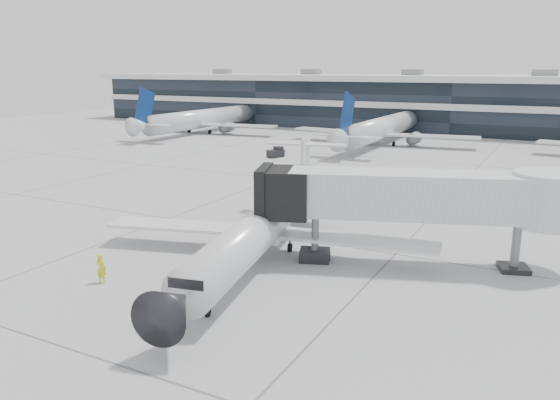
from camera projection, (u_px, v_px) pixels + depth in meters
The scene contains 9 objects.
ground at pixel (270, 235), 42.63m from camera, with size 220.00×220.00×0.00m, color #9C9D9F.
terminal at pixel (461, 106), 112.05m from camera, with size 170.00×22.00×10.00m, color black.
bg_jet_left at pixel (205, 132), 110.26m from camera, with size 32.00×40.00×9.60m, color silver, non-canonical shape.
bg_jet_center at pixel (383, 144), 93.59m from camera, with size 32.00×40.00×9.60m, color silver, non-canonical shape.
regional_jet at pixel (265, 223), 37.48m from camera, with size 23.41×29.17×6.78m.
jet_bridge at pixel (430, 197), 34.73m from camera, with size 19.63×9.80×6.46m.
ramp_worker at pixel (101, 268), 32.83m from camera, with size 0.68×0.45×1.86m, color yellow.
traffic_cone at pixel (257, 214), 47.61m from camera, with size 0.45×0.45×0.62m.
far_tug at pixel (276, 152), 79.43m from camera, with size 2.15×2.73×1.52m.
Camera 1 is at (19.60, -35.78, 12.68)m, focal length 35.00 mm.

